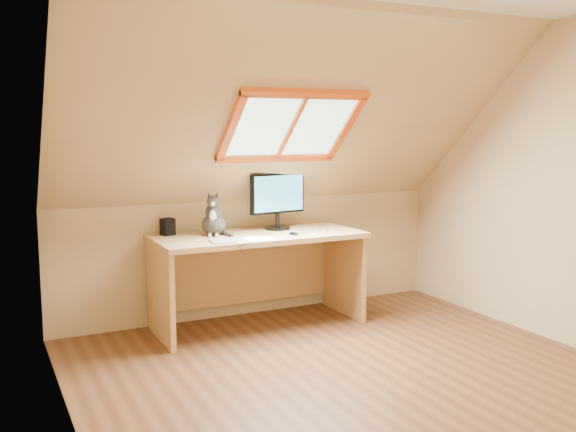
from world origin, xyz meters
TOP-DOWN VIEW (x-y plane):
  - ground at (0.00, 0.00)m, footprint 3.50×3.50m
  - room_shell at (0.00, -0.09)m, footprint 3.52×3.52m
  - desk at (-0.13, 1.45)m, footprint 1.68×0.73m
  - monitor at (0.11, 1.51)m, footprint 0.51×0.22m
  - cat at (-0.47, 1.47)m, footprint 0.26×0.28m
  - desk_speaker at (-0.80, 1.63)m, footprint 0.12×0.12m
  - graphics_tablet at (-0.47, 1.14)m, footprint 0.28×0.22m
  - mouse at (0.09, 1.16)m, footprint 0.08×0.10m
  - papers at (-0.25, 1.12)m, footprint 0.35×0.30m
  - cables at (0.24, 1.26)m, footprint 0.51×0.26m

SIDE VIEW (x-z plane):
  - ground at x=0.00m, z-range 0.00..0.00m
  - desk at x=-0.13m, z-range 0.15..0.92m
  - papers at x=-0.25m, z-range 0.77..0.77m
  - cables at x=0.24m, z-range 0.77..0.77m
  - graphics_tablet at x=-0.47m, z-range 0.77..0.78m
  - mouse at x=0.09m, z-range 0.77..0.79m
  - desk_speaker at x=-0.80m, z-range 0.77..0.90m
  - cat at x=-0.47m, z-range 0.72..1.06m
  - monitor at x=0.11m, z-range 0.80..1.27m
  - room_shell at x=0.00m, z-range 0.23..2.64m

